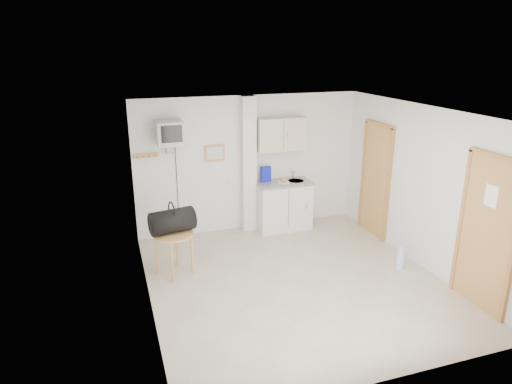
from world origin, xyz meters
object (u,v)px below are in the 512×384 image
object	(u,v)px
duffel_bag	(172,221)
water_bottle	(401,259)
crt_television	(170,134)
round_table	(174,239)

from	to	relation	value
duffel_bag	water_bottle	xyz separation A→B (m)	(3.37, -0.99, -0.68)
duffel_bag	crt_television	bearing A→B (deg)	68.43
water_bottle	duffel_bag	bearing A→B (deg)	163.66
crt_television	round_table	size ratio (longest dim) A/B	3.22
crt_television	round_table	xyz separation A→B (m)	(-0.20, -1.22, -1.36)
crt_television	water_bottle	size ratio (longest dim) A/B	5.84
duffel_bag	round_table	bearing A→B (deg)	-103.23
crt_television	water_bottle	distance (m)	4.23
duffel_bag	water_bottle	distance (m)	3.58
crt_television	duffel_bag	distance (m)	1.62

